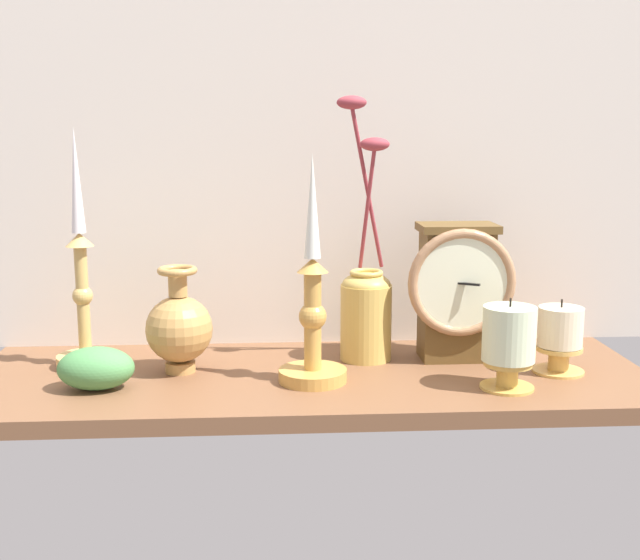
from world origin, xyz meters
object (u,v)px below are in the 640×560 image
(brass_vase_bulbous, at_px, (179,327))
(pillar_candle_near_clock, at_px, (560,337))
(pillar_candle_front, at_px, (509,343))
(candlestick_tall_left, at_px, (83,296))
(brass_vase_jar, at_px, (366,303))
(mantel_clock, at_px, (457,289))
(candlestick_tall_center, at_px, (311,317))

(brass_vase_bulbous, height_order, pillar_candle_near_clock, brass_vase_bulbous)
(pillar_candle_front, height_order, pillar_candle_near_clock, pillar_candle_front)
(candlestick_tall_left, relative_size, brass_vase_jar, 0.89)
(mantel_clock, bearing_deg, pillar_candle_front, -74.64)
(candlestick_tall_left, xyz_separation_m, candlestick_tall_center, (0.34, -0.10, -0.02))
(candlestick_tall_left, xyz_separation_m, brass_vase_bulbous, (0.15, -0.04, -0.04))
(pillar_candle_near_clock, bearing_deg, pillar_candle_front, -144.80)
(candlestick_tall_center, bearing_deg, pillar_candle_front, -10.32)
(mantel_clock, height_order, pillar_candle_near_clock, mantel_clock)
(brass_vase_bulbous, xyz_separation_m, pillar_candle_near_clock, (0.56, -0.04, -0.01))
(brass_vase_jar, height_order, pillar_candle_near_clock, brass_vase_jar)
(candlestick_tall_left, xyz_separation_m, brass_vase_jar, (0.43, 0.01, -0.02))
(candlestick_tall_left, xyz_separation_m, pillar_candle_front, (0.61, -0.14, -0.04))
(brass_vase_jar, bearing_deg, pillar_candle_near_clock, -17.36)
(pillar_candle_near_clock, bearing_deg, candlestick_tall_left, 173.95)
(candlestick_tall_center, distance_m, pillar_candle_near_clock, 0.37)
(candlestick_tall_left, height_order, brass_vase_jar, brass_vase_jar)
(mantel_clock, height_order, pillar_candle_front, mantel_clock)
(candlestick_tall_left, xyz_separation_m, pillar_candle_near_clock, (0.71, -0.07, -0.06))
(candlestick_tall_left, bearing_deg, mantel_clock, 0.04)
(candlestick_tall_left, bearing_deg, brass_vase_bulbous, -14.33)
(brass_vase_jar, bearing_deg, candlestick_tall_center, -130.18)
(brass_vase_bulbous, height_order, brass_vase_jar, brass_vase_jar)
(brass_vase_jar, bearing_deg, brass_vase_bulbous, -170.10)
(mantel_clock, bearing_deg, candlestick_tall_center, -157.52)
(mantel_clock, distance_m, candlestick_tall_left, 0.57)
(mantel_clock, height_order, brass_vase_bulbous, mantel_clock)
(mantel_clock, bearing_deg, brass_vase_jar, 175.25)
(mantel_clock, distance_m, brass_vase_bulbous, 0.43)
(candlestick_tall_left, distance_m, brass_vase_bulbous, 0.16)
(mantel_clock, relative_size, candlestick_tall_center, 0.66)
(brass_vase_jar, relative_size, pillar_candle_front, 3.14)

